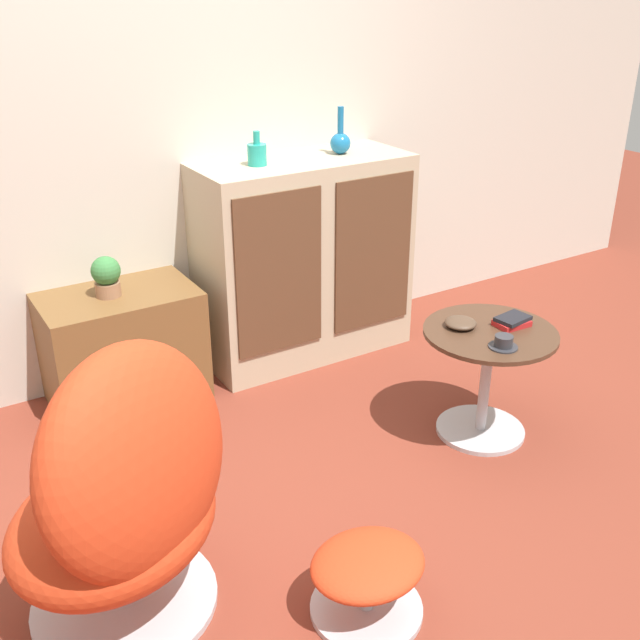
% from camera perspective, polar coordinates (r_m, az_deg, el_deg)
% --- Properties ---
extents(ground_plane, '(12.00, 12.00, 0.00)m').
position_cam_1_polar(ground_plane, '(2.79, 0.79, -14.30)').
color(ground_plane, brown).
extents(wall_back, '(6.40, 0.06, 2.60)m').
position_cam_1_polar(wall_back, '(3.45, -12.19, 16.67)').
color(wall_back, beige).
rests_on(wall_back, ground_plane).
extents(sideboard, '(1.03, 0.44, 0.98)m').
position_cam_1_polar(sideboard, '(3.67, -1.21, 4.66)').
color(sideboard, tan).
rests_on(sideboard, ground_plane).
extents(tv_console, '(0.66, 0.42, 0.51)m').
position_cam_1_polar(tv_console, '(3.44, -14.75, -2.00)').
color(tv_console, brown).
rests_on(tv_console, ground_plane).
extents(egg_chair, '(0.86, 0.84, 0.92)m').
position_cam_1_polar(egg_chair, '(2.22, -14.60, -12.79)').
color(egg_chair, '#B7B7BC').
rests_on(egg_chair, ground_plane).
extents(ottoman, '(0.36, 0.34, 0.23)m').
position_cam_1_polar(ottoman, '(2.35, 3.64, -18.71)').
color(ottoman, '#B7B7BC').
rests_on(ottoman, ground_plane).
extents(coffee_table, '(0.53, 0.53, 0.48)m').
position_cam_1_polar(coffee_table, '(3.12, 12.57, -3.68)').
color(coffee_table, '#B7B7BC').
rests_on(coffee_table, ground_plane).
extents(vase_leftmost, '(0.09, 0.09, 0.15)m').
position_cam_1_polar(vase_leftmost, '(3.41, -4.82, 12.53)').
color(vase_leftmost, teal).
rests_on(vase_leftmost, sideboard).
extents(vase_inner_left, '(0.10, 0.10, 0.22)m').
position_cam_1_polar(vase_inner_left, '(3.63, 1.56, 13.47)').
color(vase_inner_left, '#196699').
rests_on(vase_inner_left, sideboard).
extents(potted_plant, '(0.12, 0.12, 0.18)m').
position_cam_1_polar(potted_plant, '(3.29, -15.97, 3.27)').
color(potted_plant, '#996B4C').
rests_on(potted_plant, tv_console).
extents(teacup, '(0.11, 0.11, 0.05)m').
position_cam_1_polar(teacup, '(2.91, 13.81, -1.70)').
color(teacup, '#2D2D33').
rests_on(teacup, coffee_table).
extents(book_stack, '(0.15, 0.11, 0.04)m').
position_cam_1_polar(book_stack, '(3.10, 14.43, -0.09)').
color(book_stack, red).
rests_on(book_stack, coffee_table).
extents(bowl, '(0.13, 0.13, 0.04)m').
position_cam_1_polar(bowl, '(3.05, 10.66, -0.21)').
color(bowl, '#4C3828').
rests_on(bowl, coffee_table).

